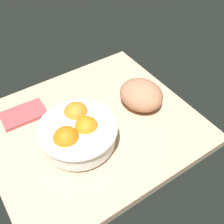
# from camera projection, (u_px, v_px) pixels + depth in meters

# --- Properties ---
(ground_plane) EXTENTS (0.65, 0.57, 0.03)m
(ground_plane) POSITION_uv_depth(u_px,v_px,m) (92.00, 127.00, 0.90)
(ground_plane) COLOR #DAB28D
(fruit_bowl) EXTENTS (0.23, 0.23, 0.10)m
(fruit_bowl) POSITION_uv_depth(u_px,v_px,m) (78.00, 131.00, 0.80)
(fruit_bowl) COLOR white
(fruit_bowl) RESTS_ON ground
(bread_loaf) EXTENTS (0.16, 0.18, 0.09)m
(bread_loaf) POSITION_uv_depth(u_px,v_px,m) (141.00, 95.00, 0.93)
(bread_loaf) COLOR tan
(bread_loaf) RESTS_ON ground
(napkin_folded) EXTENTS (0.15, 0.09, 0.01)m
(napkin_folded) POSITION_uv_depth(u_px,v_px,m) (23.00, 114.00, 0.92)
(napkin_folded) COLOR #AE4A4E
(napkin_folded) RESTS_ON ground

